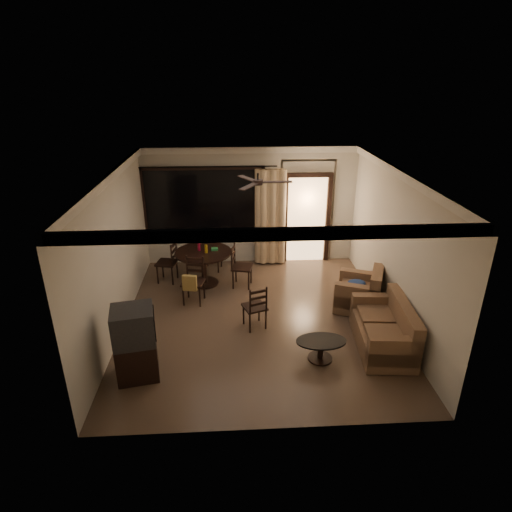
{
  "coord_description": "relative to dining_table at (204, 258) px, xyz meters",
  "views": [
    {
      "loc": [
        -0.45,
        -7.02,
        4.34
      ],
      "look_at": [
        -0.02,
        0.2,
        1.22
      ],
      "focal_mm": 30.0,
      "sensor_mm": 36.0,
      "label": 1
    }
  ],
  "objects": [
    {
      "name": "dining_chair_south",
      "position": [
        -0.17,
        -0.84,
        -0.3
      ],
      "size": [
        0.5,
        0.54,
        0.95
      ],
      "rotation": [
        0.0,
        0.0,
        -0.2
      ],
      "color": "black",
      "rests_on": "ground"
    },
    {
      "name": "dining_chair_west",
      "position": [
        -0.82,
        0.17,
        -0.32
      ],
      "size": [
        0.5,
        0.5,
        0.95
      ],
      "rotation": [
        0.0,
        0.0,
        -1.77
      ],
      "color": "black",
      "rests_on": "ground"
    },
    {
      "name": "dining_table",
      "position": [
        0.0,
        0.0,
        0.0
      ],
      "size": [
        1.23,
        1.23,
        0.99
      ],
      "rotation": [
        0.0,
        0.0,
        -0.2
      ],
      "color": "black",
      "rests_on": "ground"
    },
    {
      "name": "armchair",
      "position": [
        3.14,
        -1.29,
        -0.26
      ],
      "size": [
        1.09,
        1.09,
        0.84
      ],
      "rotation": [
        0.0,
        0.0,
        -0.39
      ],
      "color": "#4D3124",
      "rests_on": "ground"
    },
    {
      "name": "tv_cabinet",
      "position": [
        -0.86,
        -3.1,
        -0.02
      ],
      "size": [
        0.71,
        0.66,
        1.17
      ],
      "rotation": [
        0.0,
        0.0,
        0.19
      ],
      "color": "black",
      "rests_on": "ground"
    },
    {
      "name": "room_shell",
      "position": [
        1.68,
        0.21,
        1.23
      ],
      "size": [
        5.5,
        6.7,
        5.5
      ],
      "color": "beige",
      "rests_on": "ground"
    },
    {
      "name": "sofa",
      "position": [
        3.19,
        -2.6,
        -0.28
      ],
      "size": [
        0.94,
        1.6,
        0.82
      ],
      "rotation": [
        0.0,
        0.0,
        -0.09
      ],
      "color": "#4D3124",
      "rests_on": "ground"
    },
    {
      "name": "dining_chair_east",
      "position": [
        0.82,
        -0.17,
        -0.32
      ],
      "size": [
        0.5,
        0.5,
        0.95
      ],
      "rotation": [
        0.0,
        0.0,
        1.37
      ],
      "color": "black",
      "rests_on": "ground"
    },
    {
      "name": "side_chair",
      "position": [
        1.02,
        -1.83,
        -0.34
      ],
      "size": [
        0.49,
        0.49,
        0.87
      ],
      "rotation": [
        0.0,
        0.0,
        3.48
      ],
      "color": "black",
      "rests_on": "ground"
    },
    {
      "name": "coffee_table",
      "position": [
        2.03,
        -2.86,
        -0.36
      ],
      "size": [
        0.82,
        0.49,
        0.36
      ],
      "rotation": [
        0.0,
        0.0,
        -0.22
      ],
      "color": "black",
      "rests_on": "ground"
    },
    {
      "name": "dining_chair_north",
      "position": [
        0.16,
        0.73,
        -0.32
      ],
      "size": [
        0.5,
        0.5,
        0.95
      ],
      "rotation": [
        0.0,
        0.0,
        2.94
      ],
      "color": "black",
      "rests_on": "ground"
    },
    {
      "name": "ground",
      "position": [
        1.08,
        -1.56,
        -0.6
      ],
      "size": [
        5.5,
        5.5,
        0.0
      ],
      "primitive_type": "plane",
      "color": "#7F6651",
      "rests_on": "ground"
    }
  ]
}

